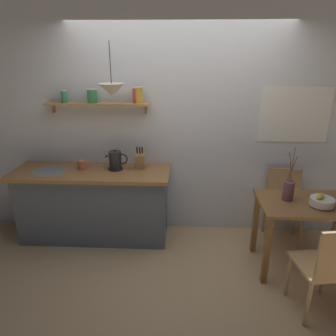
{
  "coord_description": "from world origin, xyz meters",
  "views": [
    {
      "loc": [
        0.06,
        -3.1,
        2.18
      ],
      "look_at": [
        -0.1,
        0.25,
        0.95
      ],
      "focal_mm": 34.04,
      "sensor_mm": 36.0,
      "label": 1
    }
  ],
  "objects_px": {
    "knife_block": "(140,160)",
    "coffee_mug_by_sink": "(82,165)",
    "fruit_bowl": "(322,201)",
    "pendant_lamp": "(112,90)",
    "twig_vase": "(288,190)",
    "electric_kettle": "(116,161)",
    "dining_chair_near": "(327,266)",
    "dining_chair_far": "(283,201)",
    "dining_table": "(308,215)"
  },
  "relations": [
    {
      "from": "fruit_bowl",
      "to": "pendant_lamp",
      "type": "relative_size",
      "value": 0.42
    },
    {
      "from": "dining_table",
      "to": "dining_chair_near",
      "type": "bearing_deg",
      "value": -95.67
    },
    {
      "from": "knife_block",
      "to": "coffee_mug_by_sink",
      "type": "xyz_separation_m",
      "value": [
        -0.68,
        -0.06,
        -0.05
      ]
    },
    {
      "from": "dining_chair_near",
      "to": "knife_block",
      "type": "height_order",
      "value": "knife_block"
    },
    {
      "from": "dining_table",
      "to": "electric_kettle",
      "type": "height_order",
      "value": "electric_kettle"
    },
    {
      "from": "fruit_bowl",
      "to": "coffee_mug_by_sink",
      "type": "relative_size",
      "value": 1.65
    },
    {
      "from": "coffee_mug_by_sink",
      "to": "pendant_lamp",
      "type": "distance_m",
      "value": 0.97
    },
    {
      "from": "dining_chair_near",
      "to": "coffee_mug_by_sink",
      "type": "distance_m",
      "value": 2.7
    },
    {
      "from": "twig_vase",
      "to": "coffee_mug_by_sink",
      "type": "relative_size",
      "value": 4.09
    },
    {
      "from": "dining_chair_far",
      "to": "knife_block",
      "type": "height_order",
      "value": "knife_block"
    },
    {
      "from": "dining_table",
      "to": "knife_block",
      "type": "distance_m",
      "value": 1.9
    },
    {
      "from": "dining_table",
      "to": "knife_block",
      "type": "height_order",
      "value": "knife_block"
    },
    {
      "from": "dining_chair_far",
      "to": "electric_kettle",
      "type": "height_order",
      "value": "electric_kettle"
    },
    {
      "from": "dining_chair_near",
      "to": "knife_block",
      "type": "xyz_separation_m",
      "value": [
        -1.7,
        1.26,
        0.47
      ]
    },
    {
      "from": "dining_chair_near",
      "to": "pendant_lamp",
      "type": "height_order",
      "value": "pendant_lamp"
    },
    {
      "from": "electric_kettle",
      "to": "coffee_mug_by_sink",
      "type": "bearing_deg",
      "value": -179.15
    },
    {
      "from": "dining_chair_far",
      "to": "knife_block",
      "type": "distance_m",
      "value": 1.78
    },
    {
      "from": "pendant_lamp",
      "to": "dining_chair_far",
      "type": "bearing_deg",
      "value": 4.05
    },
    {
      "from": "dining_chair_far",
      "to": "twig_vase",
      "type": "distance_m",
      "value": 0.67
    },
    {
      "from": "dining_chair_near",
      "to": "knife_block",
      "type": "relative_size",
      "value": 3.35
    },
    {
      "from": "knife_block",
      "to": "pendant_lamp",
      "type": "distance_m",
      "value": 0.87
    },
    {
      "from": "dining_chair_far",
      "to": "pendant_lamp",
      "type": "height_order",
      "value": "pendant_lamp"
    },
    {
      "from": "coffee_mug_by_sink",
      "to": "pendant_lamp",
      "type": "height_order",
      "value": "pendant_lamp"
    },
    {
      "from": "dining_table",
      "to": "pendant_lamp",
      "type": "xyz_separation_m",
      "value": [
        -2.03,
        0.45,
        1.18
      ]
    },
    {
      "from": "dining_chair_near",
      "to": "pendant_lamp",
      "type": "relative_size",
      "value": 1.67
    },
    {
      "from": "twig_vase",
      "to": "pendant_lamp",
      "type": "xyz_separation_m",
      "value": [
        -1.82,
        0.4,
        0.93
      ]
    },
    {
      "from": "pendant_lamp",
      "to": "coffee_mug_by_sink",
      "type": "bearing_deg",
      "value": 169.16
    },
    {
      "from": "dining_table",
      "to": "coffee_mug_by_sink",
      "type": "distance_m",
      "value": 2.53
    },
    {
      "from": "twig_vase",
      "to": "knife_block",
      "type": "xyz_separation_m",
      "value": [
        -1.56,
        0.54,
        0.11
      ]
    },
    {
      "from": "dining_table",
      "to": "dining_chair_far",
      "type": "relative_size",
      "value": 1.14
    },
    {
      "from": "knife_block",
      "to": "fruit_bowl",
      "type": "bearing_deg",
      "value": -19.88
    },
    {
      "from": "dining_chair_near",
      "to": "dining_chair_far",
      "type": "xyz_separation_m",
      "value": [
        0.01,
        1.26,
        -0.02
      ]
    },
    {
      "from": "fruit_bowl",
      "to": "twig_vase",
      "type": "bearing_deg",
      "value": 155.19
    },
    {
      "from": "dining_chair_far",
      "to": "fruit_bowl",
      "type": "bearing_deg",
      "value": -78.43
    },
    {
      "from": "dining_chair_far",
      "to": "fruit_bowl",
      "type": "xyz_separation_m",
      "value": [
        0.14,
        -0.67,
        0.32
      ]
    },
    {
      "from": "fruit_bowl",
      "to": "twig_vase",
      "type": "distance_m",
      "value": 0.32
    },
    {
      "from": "dining_chair_near",
      "to": "electric_kettle",
      "type": "height_order",
      "value": "electric_kettle"
    },
    {
      "from": "dining_chair_far",
      "to": "knife_block",
      "type": "bearing_deg",
      "value": -179.97
    },
    {
      "from": "twig_vase",
      "to": "dining_chair_near",
      "type": "bearing_deg",
      "value": -78.88
    },
    {
      "from": "twig_vase",
      "to": "pendant_lamp",
      "type": "relative_size",
      "value": 1.03
    },
    {
      "from": "coffee_mug_by_sink",
      "to": "dining_chair_near",
      "type": "bearing_deg",
      "value": -26.74
    },
    {
      "from": "fruit_bowl",
      "to": "knife_block",
      "type": "relative_size",
      "value": 0.83
    },
    {
      "from": "twig_vase",
      "to": "coffee_mug_by_sink",
      "type": "bearing_deg",
      "value": 167.96
    },
    {
      "from": "twig_vase",
      "to": "fruit_bowl",
      "type": "bearing_deg",
      "value": -24.81
    },
    {
      "from": "dining_chair_far",
      "to": "coffee_mug_by_sink",
      "type": "xyz_separation_m",
      "value": [
        -2.39,
        -0.06,
        0.44
      ]
    },
    {
      "from": "dining_chair_far",
      "to": "electric_kettle",
      "type": "bearing_deg",
      "value": -178.48
    },
    {
      "from": "coffee_mug_by_sink",
      "to": "pendant_lamp",
      "type": "relative_size",
      "value": 0.25
    },
    {
      "from": "knife_block",
      "to": "pendant_lamp",
      "type": "height_order",
      "value": "pendant_lamp"
    },
    {
      "from": "dining_chair_far",
      "to": "dining_table",
      "type": "bearing_deg",
      "value": -84.22
    },
    {
      "from": "fruit_bowl",
      "to": "twig_vase",
      "type": "height_order",
      "value": "twig_vase"
    }
  ]
}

